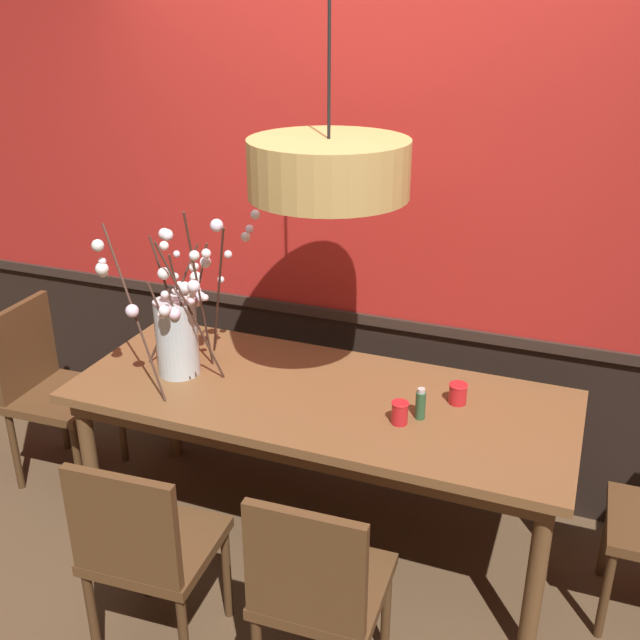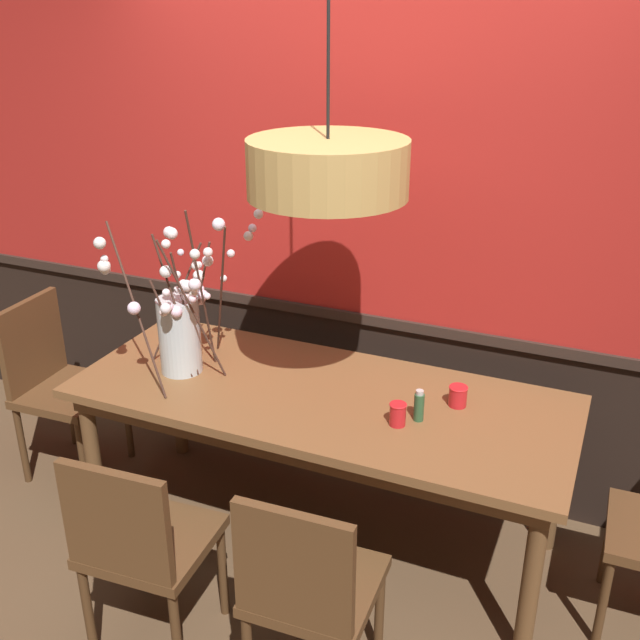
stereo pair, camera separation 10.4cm
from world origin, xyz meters
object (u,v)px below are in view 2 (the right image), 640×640
candle_holder_nearer_edge (398,414)px  vase_with_blossoms (180,325)px  chair_far_side_right (435,373)px  pendant_lamp (328,168)px  condiment_bottle (419,406)px  dining_table (320,409)px  chair_far_side_left (335,353)px  chair_near_side_right (308,587)px  chair_head_west_end (56,378)px  chair_near_side_left (140,542)px  candle_holder_nearer_center (458,396)px

candle_holder_nearer_edge → vase_with_blossoms: bearing=176.7°
chair_far_side_right → pendant_lamp: bearing=-103.9°
candle_holder_nearer_edge → condiment_bottle: bearing=45.9°
dining_table → condiment_bottle: (0.45, -0.05, 0.14)m
chair_far_side_left → condiment_bottle: (0.73, -0.90, 0.31)m
chair_near_side_right → vase_with_blossoms: bearing=141.5°
candle_holder_nearer_edge → chair_far_side_right: bearing=95.6°
chair_head_west_end → pendant_lamp: size_ratio=0.86×
dining_table → chair_near_side_left: bearing=-111.4°
chair_far_side_right → chair_near_side_left: bearing=-110.1°
chair_far_side_left → vase_with_blossoms: 1.09m
dining_table → chair_far_side_right: bearing=71.3°
chair_head_west_end → candle_holder_nearer_center: size_ratio=10.52×
chair_near_side_left → condiment_bottle: same height
chair_far_side_left → candle_holder_nearer_center: bearing=-40.6°
chair_far_side_right → chair_head_west_end: chair_head_west_end is taller
chair_far_side_left → chair_head_west_end: (-1.19, -0.87, 0.02)m
chair_far_side_left → dining_table: bearing=-71.9°
chair_far_side_right → candle_holder_nearer_edge: (0.09, -0.98, 0.31)m
chair_near_side_left → vase_with_blossoms: bearing=111.2°
vase_with_blossoms → candle_holder_nearer_center: (1.22, 0.18, -0.18)m
condiment_bottle → candle_holder_nearer_edge: bearing=-134.1°
chair_near_side_right → candle_holder_nearer_center: chair_near_side_right is taller
condiment_bottle → pendant_lamp: pendant_lamp is taller
chair_near_side_right → vase_with_blossoms: size_ratio=1.16×
chair_near_side_right → vase_with_blossoms: 1.32m
pendant_lamp → chair_far_side_left: bearing=110.2°
chair_near_side_right → chair_far_side_left: bearing=109.4°
chair_near_side_left → vase_with_blossoms: (-0.31, 0.81, 0.48)m
chair_near_side_left → candle_holder_nearer_edge: bearing=45.8°
vase_with_blossoms → condiment_bottle: vase_with_blossoms is taller
chair_far_side_right → vase_with_blossoms: bearing=-135.8°
chair_far_side_left → vase_with_blossoms: vase_with_blossoms is taller
chair_head_west_end → pendant_lamp: bearing=-2.0°
vase_with_blossoms → dining_table: bearing=4.9°
chair_far_side_right → candle_holder_nearer_edge: chair_far_side_right is taller
chair_far_side_right → candle_holder_nearer_center: size_ratio=9.86×
dining_table → candle_holder_nearer_edge: size_ratio=22.51×
dining_table → vase_with_blossoms: size_ratio=2.76×
vase_with_blossoms → chair_near_side_left: bearing=-68.8°
chair_near_side_right → candle_holder_nearer_center: (0.26, 0.95, 0.30)m
chair_head_west_end → chair_far_side_right: bearing=26.4°
dining_table → chair_far_side_left: chair_far_side_left is taller
dining_table → candle_holder_nearer_center: size_ratio=24.14×
dining_table → candle_holder_nearer_edge: (0.39, -0.12, 0.13)m
candle_holder_nearer_center → condiment_bottle: 0.21m
chair_near_side_right → pendant_lamp: pendant_lamp is taller
chair_near_side_right → candle_holder_nearer_edge: 0.77m
dining_table → vase_with_blossoms: 0.72m
chair_near_side_right → chair_far_side_right: size_ratio=1.03×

